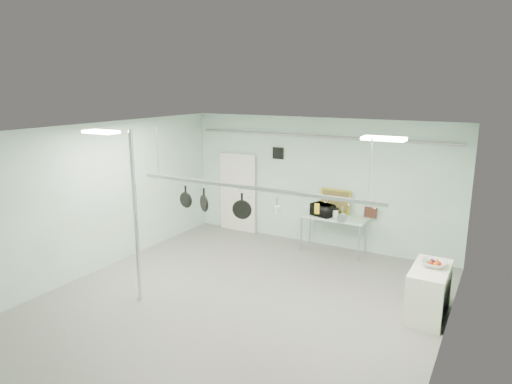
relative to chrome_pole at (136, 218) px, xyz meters
The scene contains 25 objects.
floor 2.41m from the chrome_pole, 19.44° to the left, with size 8.00×8.00×0.00m, color gray.
ceiling 2.40m from the chrome_pole, 19.44° to the left, with size 7.00×8.00×0.02m, color silver.
back_wall 4.89m from the chrome_pole, 69.68° to the left, with size 7.00×0.02×3.20m, color silver.
right_wall 5.22m from the chrome_pole, ahead, with size 0.02×8.00×3.20m, color silver.
door 4.61m from the chrome_pole, 97.53° to the left, with size 1.10×0.10×2.20m, color silver.
wall_vent 4.65m from the chrome_pole, 82.52° to the left, with size 0.30×0.04×0.30m, color black.
conduit_pipe 4.95m from the chrome_pole, 69.30° to the left, with size 0.07×0.07×6.60m, color gray.
chrome_pole is the anchor object (origin of this frame).
prep_table 4.85m from the chrome_pole, 61.29° to the left, with size 1.60×0.70×0.91m.
side_cabinet 5.37m from the chrome_pole, 22.41° to the left, with size 0.60×1.20×0.90m, color white.
pot_rack 2.19m from the chrome_pole, 25.35° to the left, with size 4.80×0.06×1.00m.
light_panel_left 1.65m from the chrome_pole, 158.20° to the right, with size 0.65×0.30×0.05m, color white.
light_panel_right 4.55m from the chrome_pole, 16.31° to the left, with size 0.65×0.30×0.05m, color white.
microwave 4.60m from the chrome_pole, 63.25° to the left, with size 0.52×0.35×0.29m, color black.
coffee_canister 4.78m from the chrome_pole, 60.19° to the left, with size 0.14×0.14×0.19m, color silver.
painting_large 5.03m from the chrome_pole, 63.83° to the left, with size 0.78×0.05×0.58m, color gold.
painting_small 5.49m from the chrome_pole, 55.49° to the left, with size 0.30×0.04×0.25m, color #381B13.
fruit_bowl 5.35m from the chrome_pole, 23.15° to the left, with size 0.42×0.42×0.10m, color silver.
skillet_left 1.05m from the chrome_pole, 63.12° to the left, with size 0.31×0.06×0.42m, color black, non-canonical shape.
skillet_mid 1.29m from the chrome_pole, 45.37° to the left, with size 0.33×0.06×0.46m, color black, non-canonical shape.
skillet_right 1.96m from the chrome_pole, 27.59° to the left, with size 0.35×0.06×0.47m, color black, non-canonical shape.
whisk 2.61m from the chrome_pole, 20.34° to the left, with size 0.16×0.16×0.32m, color #B9B8BE, non-canonical shape.
grater 3.30m from the chrome_pole, 15.91° to the left, with size 0.08×0.02×0.20m, color yellow, non-canonical shape.
saucepan 3.72m from the chrome_pole, 14.07° to the left, with size 0.15×0.10×0.28m, color #B3B2B7, non-canonical shape.
fruit_cluster 5.34m from the chrome_pole, 23.15° to the left, with size 0.24×0.24×0.09m, color #B11710, non-canonical shape.
Camera 1 is at (4.12, -6.46, 3.96)m, focal length 32.00 mm.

